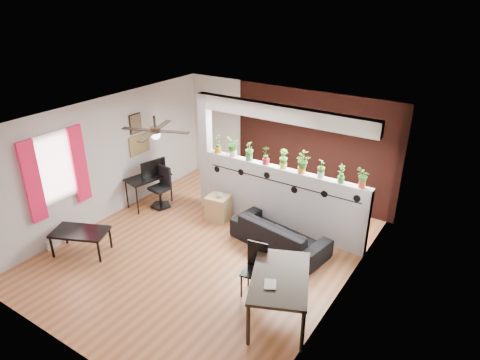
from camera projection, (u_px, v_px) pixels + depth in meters
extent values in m
cube|color=#9C5A33|center=(207.00, 252.00, 8.25)|extent=(6.30, 7.10, 0.10)
cube|color=#B7B7BA|center=(283.00, 141.00, 9.98)|extent=(6.30, 0.04, 2.90)
cube|color=#B7B7BA|center=(59.00, 277.00, 5.39)|extent=(6.30, 0.04, 2.90)
cube|color=#B7B7BA|center=(105.00, 159.00, 8.99)|extent=(0.04, 7.10, 2.90)
cube|color=#B7B7BA|center=(344.00, 231.00, 6.39)|extent=(0.04, 7.10, 2.90)
cube|color=white|center=(202.00, 116.00, 7.12)|extent=(6.30, 7.10, 0.10)
cube|color=#BCBCC1|center=(282.00, 199.00, 8.69)|extent=(3.60, 0.18, 1.35)
cube|color=white|center=(286.00, 114.00, 7.95)|extent=(3.60, 0.18, 0.30)
cube|color=#BCBCC1|center=(206.00, 152.00, 9.38)|extent=(0.22, 0.20, 2.60)
cube|color=maroon|center=(314.00, 149.00, 9.55)|extent=(3.90, 0.05, 2.60)
cube|color=black|center=(280.00, 183.00, 8.45)|extent=(3.31, 0.01, 0.02)
cylinder|color=black|center=(217.00, 169.00, 9.25)|extent=(0.14, 0.01, 0.14)
cylinder|color=black|center=(241.00, 172.00, 8.91)|extent=(0.14, 0.01, 0.14)
cylinder|color=black|center=(267.00, 175.00, 8.57)|extent=(0.14, 0.01, 0.14)
cylinder|color=black|center=(294.00, 190.00, 8.33)|extent=(0.14, 0.01, 0.14)
cylinder|color=black|center=(324.00, 194.00, 7.99)|extent=(0.14, 0.01, 0.14)
cylinder|color=black|center=(357.00, 199.00, 7.65)|extent=(0.14, 0.01, 0.14)
cube|color=white|center=(54.00, 167.00, 7.95)|extent=(0.02, 0.95, 1.25)
cube|color=white|center=(55.00, 167.00, 7.94)|extent=(0.04, 1.05, 1.35)
cube|color=red|center=(33.00, 182.00, 7.59)|extent=(0.06, 0.30, 1.55)
cube|color=red|center=(79.00, 164.00, 8.35)|extent=(0.06, 0.30, 1.55)
cube|color=silver|center=(69.00, 235.00, 8.54)|extent=(0.08, 1.00, 0.18)
cube|color=olive|center=(139.00, 144.00, 9.67)|extent=(0.03, 0.60, 0.45)
cube|color=#8C7259|center=(136.00, 124.00, 9.42)|extent=(0.03, 0.30, 0.40)
cube|color=black|center=(135.00, 123.00, 9.42)|extent=(0.02, 0.34, 0.44)
cylinder|color=black|center=(154.00, 122.00, 7.35)|extent=(0.04, 0.04, 0.20)
cylinder|color=black|center=(155.00, 130.00, 7.42)|extent=(0.18, 0.18, 0.10)
sphere|color=white|center=(156.00, 135.00, 7.45)|extent=(0.17, 0.17, 0.17)
cube|color=black|center=(174.00, 132.00, 7.35)|extent=(0.55, 0.29, 0.01)
cube|color=black|center=(163.00, 125.00, 7.72)|extent=(0.29, 0.55, 0.01)
cube|color=black|center=(137.00, 129.00, 7.49)|extent=(0.55, 0.29, 0.01)
cube|color=black|center=(147.00, 137.00, 7.12)|extent=(0.29, 0.55, 0.01)
cylinder|color=orange|center=(218.00, 150.00, 9.17)|extent=(0.14, 0.14, 0.12)
imported|color=#215418|center=(218.00, 141.00, 9.09)|extent=(0.26, 0.26, 0.31)
cylinder|color=white|center=(233.00, 154.00, 8.97)|extent=(0.16, 0.16, 0.12)
imported|color=#215418|center=(233.00, 144.00, 8.88)|extent=(0.28, 0.29, 0.34)
cylinder|color=green|center=(249.00, 157.00, 8.78)|extent=(0.14, 0.14, 0.12)
imported|color=#215418|center=(249.00, 149.00, 8.70)|extent=(0.23, 0.25, 0.30)
cylinder|color=#B01C28|center=(266.00, 161.00, 8.58)|extent=(0.14, 0.14, 0.12)
imported|color=#215418|center=(266.00, 153.00, 8.50)|extent=(0.25, 0.24, 0.30)
cylinder|color=#ECED53|center=(283.00, 166.00, 8.38)|extent=(0.14, 0.14, 0.12)
imported|color=#215418|center=(284.00, 157.00, 8.31)|extent=(0.25, 0.25, 0.30)
cylinder|color=orange|center=(301.00, 170.00, 8.19)|extent=(0.15, 0.15, 0.12)
imported|color=#215418|center=(302.00, 160.00, 8.10)|extent=(0.27, 0.26, 0.32)
cylinder|color=silver|center=(321.00, 175.00, 7.99)|extent=(0.12, 0.12, 0.12)
imported|color=#215418|center=(321.00, 166.00, 7.92)|extent=(0.21, 0.22, 0.26)
cylinder|color=#358F34|center=(341.00, 179.00, 7.80)|extent=(0.12, 0.12, 0.12)
imported|color=#215418|center=(342.00, 171.00, 7.73)|extent=(0.22, 0.22, 0.26)
cylinder|color=#B0341C|center=(362.00, 184.00, 7.60)|extent=(0.12, 0.12, 0.12)
imported|color=#215418|center=(363.00, 176.00, 7.53)|extent=(0.17, 0.19, 0.26)
imported|color=black|center=(280.00, 234.00, 8.22)|extent=(1.95, 1.03, 0.54)
cube|color=tan|center=(218.00, 208.00, 9.16)|extent=(0.51, 0.46, 0.56)
imported|color=gray|center=(220.00, 195.00, 9.00)|extent=(0.15, 0.15, 0.10)
cube|color=black|center=(148.00, 177.00, 9.62)|extent=(0.72, 1.07, 0.04)
cylinder|color=black|center=(127.00, 194.00, 9.62)|extent=(0.03, 0.03, 0.67)
cylinder|color=black|center=(137.00, 201.00, 9.34)|extent=(0.03, 0.03, 0.67)
cylinder|color=black|center=(160.00, 183.00, 10.19)|extent=(0.03, 0.03, 0.67)
cylinder|color=black|center=(171.00, 188.00, 9.91)|extent=(0.03, 0.03, 0.67)
imported|color=black|center=(152.00, 170.00, 9.68)|extent=(0.36, 0.14, 0.20)
cylinder|color=black|center=(161.00, 205.00, 9.79)|extent=(0.49, 0.49, 0.04)
cylinder|color=black|center=(160.00, 197.00, 9.70)|extent=(0.06, 0.06, 0.41)
cube|color=black|center=(160.00, 188.00, 9.61)|extent=(0.44, 0.44, 0.07)
cube|color=black|center=(165.00, 175.00, 9.62)|extent=(0.38, 0.11, 0.45)
cube|color=black|center=(280.00, 277.00, 6.30)|extent=(1.31, 1.59, 0.05)
cylinder|color=black|center=(248.00, 325.00, 5.94)|extent=(0.06, 0.06, 0.70)
cylinder|color=black|center=(303.00, 332.00, 5.82)|extent=(0.06, 0.06, 0.70)
cylinder|color=black|center=(260.00, 269.00, 7.09)|extent=(0.06, 0.06, 0.70)
cylinder|color=black|center=(306.00, 274.00, 6.97)|extent=(0.06, 0.06, 0.70)
imported|color=gray|center=(264.00, 284.00, 6.10)|extent=(0.26, 0.29, 0.02)
cube|color=black|center=(254.00, 272.00, 6.89)|extent=(0.43, 0.43, 0.03)
cube|color=black|center=(258.00, 254.00, 6.92)|extent=(0.35, 0.09, 0.46)
cube|color=black|center=(241.00, 286.00, 6.90)|extent=(0.03, 0.03, 0.43)
cube|color=black|center=(259.00, 291.00, 6.80)|extent=(0.03, 0.03, 0.43)
cube|color=black|center=(249.00, 264.00, 7.07)|extent=(0.03, 0.03, 0.89)
cube|color=black|center=(266.00, 268.00, 6.96)|extent=(0.03, 0.03, 0.89)
cube|color=black|center=(80.00, 232.00, 7.96)|extent=(1.15, 0.92, 0.04)
cylinder|color=black|center=(52.00, 247.00, 7.92)|extent=(0.04, 0.04, 0.43)
cylinder|color=black|center=(99.00, 252.00, 7.78)|extent=(0.04, 0.04, 0.43)
cylinder|color=black|center=(66.00, 234.00, 8.35)|extent=(0.04, 0.04, 0.43)
cylinder|color=black|center=(110.00, 238.00, 8.21)|extent=(0.04, 0.04, 0.43)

